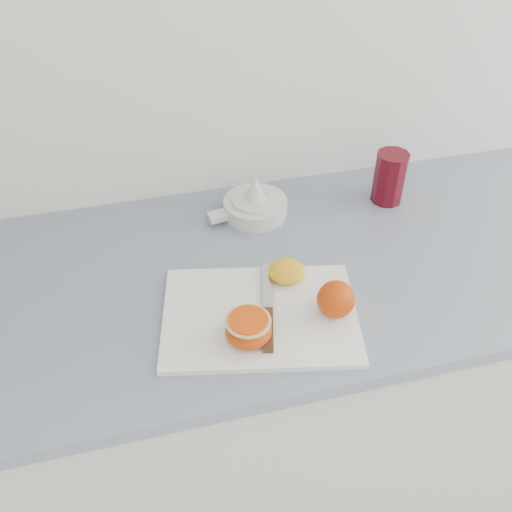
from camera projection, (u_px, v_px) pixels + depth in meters
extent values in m
cube|color=beige|center=(300.00, 392.00, 1.48)|extent=(2.57, 0.60, 0.86)
cube|color=slate|center=(311.00, 263.00, 1.19)|extent=(2.64, 0.64, 0.03)
cube|color=white|center=(260.00, 316.00, 1.05)|extent=(0.40, 0.32, 0.01)
sphere|color=#D54D0E|center=(336.00, 299.00, 1.03)|extent=(0.07, 0.07, 0.07)
ellipsoid|color=#D54D0E|center=(248.00, 330.00, 0.99)|extent=(0.08, 0.08, 0.04)
cylinder|color=#E3BF7F|center=(248.00, 321.00, 0.97)|extent=(0.08, 0.08, 0.00)
cylinder|color=#FF3D0B|center=(248.00, 320.00, 0.97)|extent=(0.07, 0.07, 0.00)
ellipsoid|color=#EEAC16|center=(287.00, 271.00, 1.11)|extent=(0.07, 0.07, 0.03)
cylinder|color=orange|center=(287.00, 268.00, 1.11)|extent=(0.05, 0.05, 0.00)
cube|color=#4E3319|center=(268.00, 329.00, 1.01)|extent=(0.04, 0.10, 0.01)
cube|color=#B7B7BC|center=(268.00, 286.00, 1.09)|extent=(0.05, 0.13, 0.00)
cylinder|color=#B7B7BC|center=(268.00, 329.00, 1.01)|extent=(0.01, 0.01, 0.01)
cylinder|color=white|center=(255.00, 207.00, 1.29)|extent=(0.15, 0.15, 0.04)
cylinder|color=white|center=(255.00, 199.00, 1.28)|extent=(0.11, 0.11, 0.01)
cone|color=white|center=(255.00, 188.00, 1.26)|extent=(0.05, 0.05, 0.05)
cube|color=white|center=(219.00, 216.00, 1.26)|extent=(0.05, 0.04, 0.01)
ellipsoid|color=orange|center=(262.00, 198.00, 1.27)|extent=(0.01, 0.01, 0.00)
ellipsoid|color=orange|center=(248.00, 196.00, 1.28)|extent=(0.01, 0.01, 0.00)
ellipsoid|color=orange|center=(257.00, 201.00, 1.26)|extent=(0.01, 0.01, 0.00)
ellipsoid|color=orange|center=(262.00, 193.00, 1.28)|extent=(0.01, 0.01, 0.00)
cylinder|color=#590815|center=(390.00, 178.00, 1.31)|extent=(0.07, 0.07, 0.12)
cylinder|color=orange|center=(387.00, 195.00, 1.34)|extent=(0.06, 0.06, 0.02)
cylinder|color=#590815|center=(394.00, 155.00, 1.27)|extent=(0.08, 0.08, 0.00)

